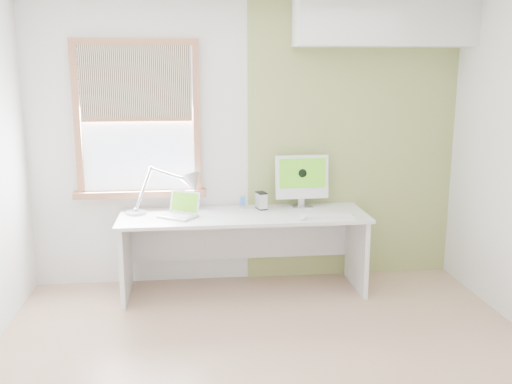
{
  "coord_description": "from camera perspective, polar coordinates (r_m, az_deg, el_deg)",
  "views": [
    {
      "loc": [
        -0.5,
        -3.45,
        1.97
      ],
      "look_at": [
        0.0,
        1.05,
        1.0
      ],
      "focal_mm": 39.45,
      "sensor_mm": 36.0,
      "label": 1
    }
  ],
  "objects": [
    {
      "name": "imac",
      "position": [
        5.25,
        4.67,
        1.42
      ],
      "size": [
        0.5,
        0.17,
        0.49
      ],
      "color": "silver",
      "rests_on": "desk"
    },
    {
      "name": "laptop",
      "position": [
        4.97,
        -7.63,
        -1.85
      ],
      "size": [
        0.39,
        0.37,
        0.21
      ],
      "color": "silver",
      "rests_on": "desk"
    },
    {
      "name": "accent_wall",
      "position": [
        5.45,
        9.72,
        4.85
      ],
      "size": [
        2.0,
        0.02,
        2.6
      ],
      "primitive_type": "cube",
      "color": "#929F57",
      "rests_on": "room"
    },
    {
      "name": "soffit",
      "position": [
        5.32,
        12.84,
        16.43
      ],
      "size": [
        1.6,
        0.4,
        0.42
      ],
      "primitive_type": "cube",
      "color": "white",
      "rests_on": "room"
    },
    {
      "name": "desk",
      "position": [
        5.12,
        -1.33,
        -4.19
      ],
      "size": [
        2.2,
        0.7,
        0.73
      ],
      "color": "silver",
      "rests_on": "room"
    },
    {
      "name": "mouse",
      "position": [
        4.85,
        4.82,
        -2.61
      ],
      "size": [
        0.07,
        0.11,
        0.03
      ],
      "primitive_type": "ellipsoid",
      "rotation": [
        0.0,
        0.0,
        -0.1
      ],
      "color": "white",
      "rests_on": "desk"
    },
    {
      "name": "external_drive",
      "position": [
        5.18,
        0.54,
        -0.88
      ],
      "size": [
        0.1,
        0.14,
        0.16
      ],
      "color": "silver",
      "rests_on": "desk"
    },
    {
      "name": "window",
      "position": [
        5.21,
        -11.92,
        7.14
      ],
      "size": [
        1.2,
        0.14,
        1.42
      ],
      "color": "#9E5F41",
      "rests_on": "room"
    },
    {
      "name": "room",
      "position": [
        3.56,
        1.89,
        1.19
      ],
      "size": [
        4.04,
        3.54,
        2.64
      ],
      "color": "tan",
      "rests_on": "ground"
    },
    {
      "name": "keyboard",
      "position": [
        4.95,
        7.39,
        -2.4
      ],
      "size": [
        0.45,
        0.15,
        0.02
      ],
      "color": "white",
      "rests_on": "desk"
    },
    {
      "name": "desk_lamp",
      "position": [
        5.13,
        -7.5,
        0.52
      ],
      "size": [
        0.77,
        0.35,
        0.42
      ],
      "color": "silver",
      "rests_on": "desk"
    },
    {
      "name": "phone_dock",
      "position": [
        5.2,
        -1.36,
        -1.32
      ],
      "size": [
        0.08,
        0.08,
        0.13
      ],
      "color": "silver",
      "rests_on": "desk"
    }
  ]
}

